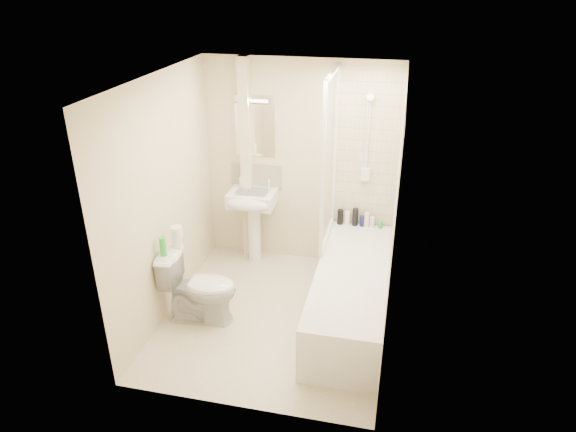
# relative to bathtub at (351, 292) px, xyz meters

# --- Properties ---
(floor) EXTENTS (2.50, 2.50, 0.00)m
(floor) POSITION_rel_bathtub_xyz_m (-0.75, -0.16, -0.29)
(floor) COLOR beige
(floor) RESTS_ON ground
(wall_back) EXTENTS (2.20, 0.02, 2.40)m
(wall_back) POSITION_rel_bathtub_xyz_m (-0.75, 1.09, 0.91)
(wall_back) COLOR beige
(wall_back) RESTS_ON ground
(wall_left) EXTENTS (0.02, 2.50, 2.40)m
(wall_left) POSITION_rel_bathtub_xyz_m (-1.85, -0.16, 0.91)
(wall_left) COLOR beige
(wall_left) RESTS_ON ground
(wall_right) EXTENTS (0.02, 2.50, 2.40)m
(wall_right) POSITION_rel_bathtub_xyz_m (0.35, -0.16, 0.91)
(wall_right) COLOR beige
(wall_right) RESTS_ON ground
(ceiling) EXTENTS (2.20, 2.50, 0.02)m
(ceiling) POSITION_rel_bathtub_xyz_m (-0.75, -0.16, 2.11)
(ceiling) COLOR white
(ceiling) RESTS_ON wall_back
(tile_back) EXTENTS (0.70, 0.01, 1.75)m
(tile_back) POSITION_rel_bathtub_xyz_m (0.00, 1.08, 1.14)
(tile_back) COLOR beige
(tile_back) RESTS_ON wall_back
(tile_right) EXTENTS (0.01, 2.10, 1.75)m
(tile_right) POSITION_rel_bathtub_xyz_m (0.34, -0.00, 1.14)
(tile_right) COLOR beige
(tile_right) RESTS_ON wall_right
(pipe_boxing) EXTENTS (0.12, 0.12, 2.40)m
(pipe_boxing) POSITION_rel_bathtub_xyz_m (-1.37, 1.03, 0.91)
(pipe_boxing) COLOR beige
(pipe_boxing) RESTS_ON ground
(splashback) EXTENTS (0.60, 0.02, 0.30)m
(splashback) POSITION_rel_bathtub_xyz_m (-1.27, 1.08, 0.74)
(splashback) COLOR beige
(splashback) RESTS_ON wall_back
(mirror) EXTENTS (0.46, 0.01, 0.60)m
(mirror) POSITION_rel_bathtub_xyz_m (-1.27, 1.08, 1.29)
(mirror) COLOR white
(mirror) RESTS_ON wall_back
(strip_light) EXTENTS (0.42, 0.07, 0.07)m
(strip_light) POSITION_rel_bathtub_xyz_m (-1.27, 1.05, 1.66)
(strip_light) COLOR silver
(strip_light) RESTS_ON wall_back
(bathtub) EXTENTS (0.70, 2.10, 0.55)m
(bathtub) POSITION_rel_bathtub_xyz_m (0.00, 0.00, 0.00)
(bathtub) COLOR white
(bathtub) RESTS_ON ground
(shower_screen) EXTENTS (0.04, 0.92, 1.80)m
(shower_screen) POSITION_rel_bathtub_xyz_m (-0.35, 0.64, 1.16)
(shower_screen) COLOR white
(shower_screen) RESTS_ON bathtub
(shower_fixture) EXTENTS (0.10, 0.16, 0.99)m
(shower_fixture) POSITION_rel_bathtub_xyz_m (-0.00, 1.03, 1.26)
(shower_fixture) COLOR white
(shower_fixture) RESTS_ON wall_back
(pedestal_sink) EXTENTS (0.54, 0.49, 1.03)m
(pedestal_sink) POSITION_rel_bathtub_xyz_m (-1.27, 0.85, 0.44)
(pedestal_sink) COLOR white
(pedestal_sink) RESTS_ON ground
(bottle_black_a) EXTENTS (0.07, 0.07, 0.18)m
(bottle_black_a) POSITION_rel_bathtub_xyz_m (-0.25, 1.00, 0.35)
(bottle_black_a) COLOR black
(bottle_black_a) RESTS_ON bathtub
(bottle_white_a) EXTENTS (0.06, 0.06, 0.16)m
(bottle_white_a) POSITION_rel_bathtub_xyz_m (-0.17, 1.00, 0.34)
(bottle_white_a) COLOR white
(bottle_white_a) RESTS_ON bathtub
(bottle_black_b) EXTENTS (0.07, 0.07, 0.21)m
(bottle_black_b) POSITION_rel_bathtub_xyz_m (-0.08, 1.00, 0.37)
(bottle_black_b) COLOR black
(bottle_black_b) RESTS_ON bathtub
(bottle_blue) EXTENTS (0.05, 0.05, 0.13)m
(bottle_blue) POSITION_rel_bathtub_xyz_m (0.00, 1.00, 0.32)
(bottle_blue) COLOR #121A51
(bottle_blue) RESTS_ON bathtub
(bottle_cream) EXTENTS (0.06, 0.06, 0.17)m
(bottle_cream) POSITION_rel_bathtub_xyz_m (0.05, 1.00, 0.35)
(bottle_cream) COLOR beige
(bottle_cream) RESTS_ON bathtub
(bottle_white_b) EXTENTS (0.05, 0.05, 0.12)m
(bottle_white_b) POSITION_rel_bathtub_xyz_m (0.12, 1.00, 0.32)
(bottle_white_b) COLOR white
(bottle_white_b) RESTS_ON bathtub
(bottle_green) EXTENTS (0.05, 0.05, 0.08)m
(bottle_green) POSITION_rel_bathtub_xyz_m (0.21, 1.00, 0.30)
(bottle_green) COLOR green
(bottle_green) RESTS_ON bathtub
(toilet) EXTENTS (0.52, 0.79, 0.75)m
(toilet) POSITION_rel_bathtub_xyz_m (-1.47, -0.36, 0.09)
(toilet) COLOR white
(toilet) RESTS_ON ground
(toilet_roll_lower) EXTENTS (0.10, 0.10, 0.11)m
(toilet_roll_lower) POSITION_rel_bathtub_xyz_m (-1.71, -0.26, 0.52)
(toilet_roll_lower) COLOR white
(toilet_roll_lower) RESTS_ON toilet
(toilet_roll_upper) EXTENTS (0.11, 0.11, 0.11)m
(toilet_roll_upper) POSITION_rel_bathtub_xyz_m (-1.70, -0.26, 0.63)
(toilet_roll_upper) COLOR white
(toilet_roll_upper) RESTS_ON toilet_roll_lower
(green_bottle) EXTENTS (0.06, 0.06, 0.19)m
(green_bottle) POSITION_rel_bathtub_xyz_m (-1.77, -0.45, 0.56)
(green_bottle) COLOR green
(green_bottle) RESTS_ON toilet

